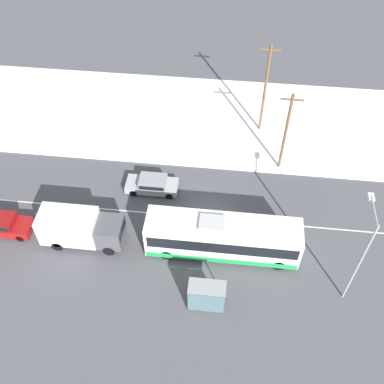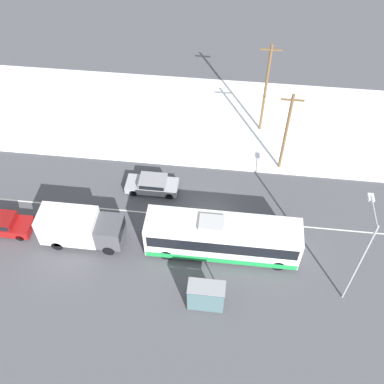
{
  "view_description": "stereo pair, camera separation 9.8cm",
  "coord_description": "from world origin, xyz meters",
  "px_view_note": "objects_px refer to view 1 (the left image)",
  "views": [
    {
      "loc": [
        1.19,
        -22.33,
        28.34
      ],
      "look_at": [
        -1.45,
        1.4,
        1.4
      ],
      "focal_mm": 42.0,
      "sensor_mm": 36.0,
      "label": 1
    },
    {
      "loc": [
        1.29,
        -22.32,
        28.34
      ],
      "look_at": [
        -1.45,
        1.4,
        1.4
      ],
      "focal_mm": 42.0,
      "sensor_mm": 36.0,
      "label": 2
    }
  ],
  "objects_px": {
    "box_truck": "(80,228)",
    "utility_pole_roadside": "(286,132)",
    "city_bus": "(223,237)",
    "parked_car_near_truck": "(1,224)",
    "pedestrian_at_stop": "(194,284)",
    "sedan_car": "(152,184)",
    "bus_shelter": "(206,296)",
    "streetlamp": "(362,249)",
    "utility_pole_snowlot": "(265,89)"
  },
  "relations": [
    {
      "from": "box_truck",
      "to": "utility_pole_roadside",
      "type": "xyz_separation_m",
      "value": [
        15.08,
        9.65,
        2.49
      ]
    },
    {
      "from": "city_bus",
      "to": "parked_car_near_truck",
      "type": "relative_size",
      "value": 2.4
    },
    {
      "from": "box_truck",
      "to": "pedestrian_at_stop",
      "type": "xyz_separation_m",
      "value": [
        8.96,
        -3.52,
        -0.51
      ]
    },
    {
      "from": "sedan_car",
      "to": "utility_pole_roadside",
      "type": "bearing_deg",
      "value": -159.79
    },
    {
      "from": "parked_car_near_truck",
      "to": "bus_shelter",
      "type": "bearing_deg",
      "value": -16.48
    },
    {
      "from": "pedestrian_at_stop",
      "to": "utility_pole_roadside",
      "type": "relative_size",
      "value": 0.23
    },
    {
      "from": "parked_car_near_truck",
      "to": "sedan_car",
      "type": "bearing_deg",
      "value": 26.83
    },
    {
      "from": "parked_car_near_truck",
      "to": "streetlamp",
      "type": "xyz_separation_m",
      "value": [
        25.76,
        -2.41,
        4.26
      ]
    },
    {
      "from": "sedan_car",
      "to": "bus_shelter",
      "type": "xyz_separation_m",
      "value": [
        5.44,
        -10.34,
        0.93
      ]
    },
    {
      "from": "box_truck",
      "to": "bus_shelter",
      "type": "height_order",
      "value": "box_truck"
    },
    {
      "from": "bus_shelter",
      "to": "utility_pole_snowlot",
      "type": "distance_m",
      "value": 19.73
    },
    {
      "from": "utility_pole_roadside",
      "to": "utility_pole_snowlot",
      "type": "relative_size",
      "value": 0.86
    },
    {
      "from": "city_bus",
      "to": "utility_pole_roadside",
      "type": "distance_m",
      "value": 10.69
    },
    {
      "from": "sedan_car",
      "to": "bus_shelter",
      "type": "height_order",
      "value": "bus_shelter"
    },
    {
      "from": "box_truck",
      "to": "utility_pole_snowlot",
      "type": "height_order",
      "value": "utility_pole_snowlot"
    },
    {
      "from": "city_bus",
      "to": "utility_pole_snowlot",
      "type": "xyz_separation_m",
      "value": [
        2.67,
        14.36,
        3.05
      ]
    },
    {
      "from": "bus_shelter",
      "to": "streetlamp",
      "type": "xyz_separation_m",
      "value": [
        9.43,
        2.42,
        3.44
      ]
    },
    {
      "from": "sedan_car",
      "to": "pedestrian_at_stop",
      "type": "xyz_separation_m",
      "value": [
        4.51,
        -9.26,
        0.36
      ]
    },
    {
      "from": "pedestrian_at_stop",
      "to": "utility_pole_snowlot",
      "type": "relative_size",
      "value": 0.2
    },
    {
      "from": "box_truck",
      "to": "streetlamp",
      "type": "relative_size",
      "value": 0.76
    },
    {
      "from": "sedan_car",
      "to": "pedestrian_at_stop",
      "type": "height_order",
      "value": "pedestrian_at_stop"
    },
    {
      "from": "parked_car_near_truck",
      "to": "utility_pole_roadside",
      "type": "height_order",
      "value": "utility_pole_roadside"
    },
    {
      "from": "sedan_car",
      "to": "utility_pole_snowlot",
      "type": "distance_m",
      "value": 13.15
    },
    {
      "from": "sedan_car",
      "to": "bus_shelter",
      "type": "relative_size",
      "value": 1.74
    },
    {
      "from": "streetlamp",
      "to": "utility_pole_roadside",
      "type": "height_order",
      "value": "streetlamp"
    },
    {
      "from": "utility_pole_roadside",
      "to": "parked_car_near_truck",
      "type": "bearing_deg",
      "value": -156.36
    },
    {
      "from": "city_bus",
      "to": "utility_pole_roadside",
      "type": "relative_size",
      "value": 1.43
    },
    {
      "from": "streetlamp",
      "to": "utility_pole_snowlot",
      "type": "relative_size",
      "value": 0.9
    },
    {
      "from": "utility_pole_roadside",
      "to": "utility_pole_snowlot",
      "type": "distance_m",
      "value": 5.28
    },
    {
      "from": "streetlamp",
      "to": "utility_pole_roadside",
      "type": "xyz_separation_m",
      "value": [
        -4.24,
        11.84,
        -1.01
      ]
    },
    {
      "from": "pedestrian_at_stop",
      "to": "city_bus",
      "type": "bearing_deg",
      "value": 65.88
    },
    {
      "from": "sedan_car",
      "to": "streetlamp",
      "type": "height_order",
      "value": "streetlamp"
    },
    {
      "from": "city_bus",
      "to": "parked_car_near_truck",
      "type": "bearing_deg",
      "value": -179.98
    },
    {
      "from": "box_truck",
      "to": "bus_shelter",
      "type": "xyz_separation_m",
      "value": [
        9.89,
        -4.6,
        0.06
      ]
    },
    {
      "from": "pedestrian_at_stop",
      "to": "streetlamp",
      "type": "height_order",
      "value": "streetlamp"
    },
    {
      "from": "parked_car_near_truck",
      "to": "utility_pole_snowlot",
      "type": "height_order",
      "value": "utility_pole_snowlot"
    },
    {
      "from": "parked_car_near_truck",
      "to": "utility_pole_snowlot",
      "type": "relative_size",
      "value": 0.51
    },
    {
      "from": "city_bus",
      "to": "utility_pole_snowlot",
      "type": "height_order",
      "value": "utility_pole_snowlot"
    },
    {
      "from": "pedestrian_at_stop",
      "to": "utility_pole_snowlot",
      "type": "height_order",
      "value": "utility_pole_snowlot"
    },
    {
      "from": "sedan_car",
      "to": "pedestrian_at_stop",
      "type": "distance_m",
      "value": 10.3
    },
    {
      "from": "sedan_car",
      "to": "utility_pole_snowlot",
      "type": "xyz_separation_m",
      "value": [
        8.87,
        8.86,
        3.98
      ]
    },
    {
      "from": "box_truck",
      "to": "parked_car_near_truck",
      "type": "bearing_deg",
      "value": 177.95
    },
    {
      "from": "bus_shelter",
      "to": "utility_pole_snowlot",
      "type": "xyz_separation_m",
      "value": [
        3.42,
        19.19,
        3.05
      ]
    },
    {
      "from": "parked_car_near_truck",
      "to": "pedestrian_at_stop",
      "type": "bearing_deg",
      "value": -13.69
    },
    {
      "from": "sedan_car",
      "to": "utility_pole_roadside",
      "type": "distance_m",
      "value": 11.82
    },
    {
      "from": "pedestrian_at_stop",
      "to": "utility_pole_snowlot",
      "type": "bearing_deg",
      "value": 76.48
    },
    {
      "from": "box_truck",
      "to": "streetlamp",
      "type": "distance_m",
      "value": 19.76
    },
    {
      "from": "parked_car_near_truck",
      "to": "city_bus",
      "type": "bearing_deg",
      "value": 0.02
    },
    {
      "from": "utility_pole_snowlot",
      "to": "parked_car_near_truck",
      "type": "bearing_deg",
      "value": -143.98
    },
    {
      "from": "pedestrian_at_stop",
      "to": "utility_pole_roadside",
      "type": "bearing_deg",
      "value": 65.07
    }
  ]
}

